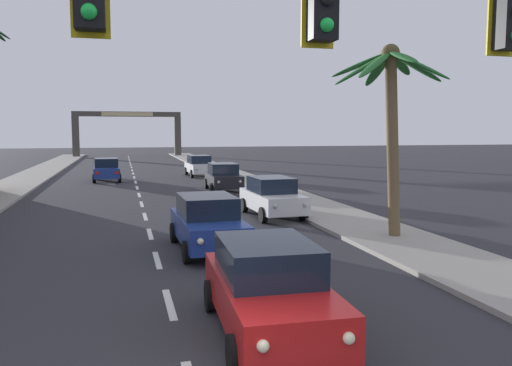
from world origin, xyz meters
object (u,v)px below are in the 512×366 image
object	(u,v)px
sedan_oncoming_far	(107,169)
sedan_parked_mid_kerb	(199,166)
sedan_lead_at_stop_bar	(268,288)
traffic_signal_mast	(445,45)
town_gateway_arch	(128,127)
sedan_parked_far_kerb	(272,196)
palm_right_second	(391,101)
sedan_third_in_queue	(208,222)
sedan_parked_nearest_kerb	(223,177)

from	to	relation	value
sedan_oncoming_far	sedan_parked_mid_kerb	world-z (taller)	same
sedan_lead_at_stop_bar	sedan_parked_mid_kerb	bearing A→B (deg)	83.73
traffic_signal_mast	town_gateway_arch	distance (m)	69.04
sedan_parked_far_kerb	palm_right_second	xyz separation A→B (m)	(2.41, -5.55, 3.78)
sedan_parked_mid_kerb	sedan_third_in_queue	bearing A→B (deg)	-97.87
sedan_third_in_queue	palm_right_second	bearing A→B (deg)	-0.80
sedan_oncoming_far	palm_right_second	xyz separation A→B (m)	(9.69, -23.38, 3.78)
traffic_signal_mast	sedan_parked_far_kerb	xyz separation A→B (m)	(2.11, 14.91, -3.91)
sedan_parked_nearest_kerb	sedan_parked_mid_kerb	distance (m)	10.48
sedan_oncoming_far	sedan_lead_at_stop_bar	bearing A→B (deg)	-83.21
town_gateway_arch	palm_right_second	bearing A→B (deg)	-82.64
sedan_parked_mid_kerb	sedan_oncoming_far	bearing A→B (deg)	-161.46
traffic_signal_mast	sedan_parked_nearest_kerb	xyz separation A→B (m)	(1.90, 24.65, -3.91)
sedan_parked_mid_kerb	palm_right_second	xyz separation A→B (m)	(2.55, -25.78, 3.78)
traffic_signal_mast	sedan_lead_at_stop_bar	size ratio (longest dim) A/B	2.39
sedan_parked_far_kerb	town_gateway_arch	xyz separation A→B (m)	(-5.29, 54.05, 3.31)
sedan_parked_far_kerb	sedan_lead_at_stop_bar	bearing A→B (deg)	-106.84
traffic_signal_mast	sedan_oncoming_far	distance (m)	33.37
sedan_third_in_queue	sedan_parked_far_kerb	size ratio (longest dim) A/B	1.00
sedan_oncoming_far	town_gateway_arch	size ratio (longest dim) A/B	0.30
sedan_parked_far_kerb	palm_right_second	world-z (taller)	palm_right_second
sedan_third_in_queue	sedan_parked_mid_kerb	world-z (taller)	same
sedan_lead_at_stop_bar	town_gateway_arch	distance (m)	66.38
traffic_signal_mast	sedan_parked_far_kerb	distance (m)	15.56
sedan_oncoming_far	sedan_third_in_queue	bearing A→B (deg)	-81.24
sedan_parked_mid_kerb	palm_right_second	bearing A→B (deg)	-84.36
palm_right_second	sedan_parked_nearest_kerb	bearing A→B (deg)	99.74
sedan_lead_at_stop_bar	sedan_oncoming_far	xyz separation A→B (m)	(-3.58, 30.05, 0.00)
sedan_parked_far_kerb	palm_right_second	bearing A→B (deg)	-66.54
sedan_oncoming_far	sedan_parked_mid_kerb	bearing A→B (deg)	18.54
sedan_parked_mid_kerb	sedan_parked_far_kerb	world-z (taller)	same
sedan_lead_at_stop_bar	sedan_parked_mid_kerb	xyz separation A→B (m)	(3.56, 32.45, 0.00)
sedan_third_in_queue	palm_right_second	world-z (taller)	palm_right_second
sedan_lead_at_stop_bar	sedan_parked_mid_kerb	size ratio (longest dim) A/B	1.00
sedan_third_in_queue	sedan_oncoming_far	distance (m)	23.57
sedan_lead_at_stop_bar	sedan_third_in_queue	distance (m)	6.76
traffic_signal_mast	sedan_third_in_queue	distance (m)	10.34
sedan_third_in_queue	palm_right_second	xyz separation A→B (m)	(6.10, -0.09, 3.78)
sedan_parked_mid_kerb	sedan_parked_far_kerb	distance (m)	20.22
sedan_lead_at_stop_bar	palm_right_second	distance (m)	9.80
sedan_lead_at_stop_bar	palm_right_second	world-z (taller)	palm_right_second
sedan_oncoming_far	town_gateway_arch	world-z (taller)	town_gateway_arch
traffic_signal_mast	sedan_parked_nearest_kerb	bearing A→B (deg)	85.60
town_gateway_arch	sedan_lead_at_stop_bar	bearing A→B (deg)	-88.62
sedan_oncoming_far	sedan_parked_mid_kerb	size ratio (longest dim) A/B	1.00
sedan_parked_mid_kerb	town_gateway_arch	world-z (taller)	town_gateway_arch
town_gateway_arch	sedan_parked_mid_kerb	bearing A→B (deg)	-81.34
traffic_signal_mast	sedan_third_in_queue	size ratio (longest dim) A/B	2.40
palm_right_second	town_gateway_arch	bearing A→B (deg)	97.36
traffic_signal_mast	palm_right_second	bearing A→B (deg)	64.21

